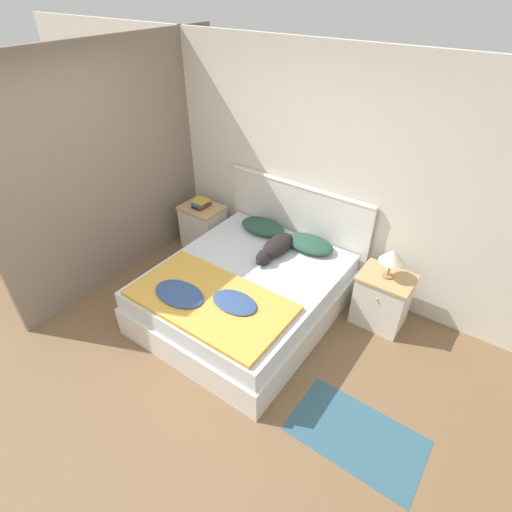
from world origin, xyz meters
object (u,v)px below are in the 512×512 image
(nightstand_right, at_px, (382,299))
(book_stack, at_px, (201,203))
(dog, at_px, (276,247))
(nightstand_left, at_px, (203,227))
(pillow_right, at_px, (310,244))
(pillow_left, at_px, (263,226))
(bed, at_px, (245,294))
(table_lamp, at_px, (392,257))

(nightstand_right, height_order, book_stack, book_stack)
(dog, distance_m, book_stack, 1.30)
(nightstand_left, height_order, nightstand_right, same)
(pillow_right, bearing_deg, nightstand_right, -3.97)
(pillow_left, bearing_deg, book_stack, -175.90)
(pillow_right, distance_m, book_stack, 1.53)
(bed, xyz_separation_m, dog, (0.06, 0.47, 0.35))
(nightstand_left, xyz_separation_m, nightstand_right, (2.43, 0.00, 0.00))
(pillow_right, bearing_deg, bed, -111.96)
(pillow_right, distance_m, dog, 0.39)
(nightstand_left, xyz_separation_m, pillow_left, (0.90, 0.06, 0.30))
(pillow_left, relative_size, dog, 0.80)
(pillow_right, relative_size, table_lamp, 1.77)
(nightstand_right, bearing_deg, table_lamp, 90.00)
(pillow_left, xyz_separation_m, dog, (0.37, -0.30, 0.02))
(bed, bearing_deg, nightstand_right, 30.36)
(book_stack, bearing_deg, bed, -30.22)
(nightstand_left, distance_m, table_lamp, 2.49)
(bed, distance_m, pillow_right, 0.90)
(pillow_left, height_order, pillow_right, same)
(nightstand_left, height_order, dog, dog)
(bed, height_order, book_stack, book_stack)
(pillow_right, relative_size, book_stack, 2.41)
(nightstand_right, bearing_deg, bed, -149.64)
(nightstand_right, xyz_separation_m, book_stack, (-2.43, -0.00, 0.34))
(nightstand_right, relative_size, dog, 0.86)
(pillow_left, xyz_separation_m, table_lamp, (1.53, -0.06, 0.24))
(nightstand_left, xyz_separation_m, book_stack, (-0.00, -0.00, 0.34))
(bed, distance_m, table_lamp, 1.52)
(nightstand_left, bearing_deg, table_lamp, 0.07)
(nightstand_right, xyz_separation_m, pillow_left, (-1.53, 0.06, 0.30))
(dog, bearing_deg, table_lamp, 11.81)
(nightstand_left, relative_size, table_lamp, 1.91)
(bed, bearing_deg, pillow_left, 111.96)
(nightstand_right, relative_size, pillow_right, 1.08)
(pillow_left, xyz_separation_m, pillow_right, (0.62, 0.00, 0.00))
(nightstand_left, xyz_separation_m, table_lamp, (2.43, 0.00, 0.54))
(book_stack, bearing_deg, pillow_right, 2.43)
(bed, relative_size, pillow_left, 3.60)
(bed, bearing_deg, nightstand_left, 149.64)
(dog, xyz_separation_m, book_stack, (-1.28, 0.24, 0.03))
(table_lamp, bearing_deg, nightstand_right, -90.00)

